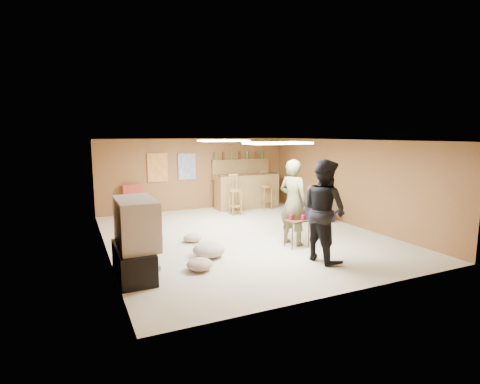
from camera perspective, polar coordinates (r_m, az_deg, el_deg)
name	(u,v)px	position (r m, az deg, el deg)	size (l,w,h in m)	color
ground	(244,236)	(8.75, 0.55, -6.67)	(7.00, 7.00, 0.00)	beige
ceiling	(244,140)	(8.43, 0.57, 7.89)	(6.00, 7.00, 0.02)	silver
wall_back	(196,174)	(11.76, -6.72, 2.73)	(6.00, 0.02, 2.20)	brown
wall_front	(347,221)	(5.61, 15.99, -4.28)	(6.00, 0.02, 2.20)	brown
wall_left	(105,198)	(7.75, -19.95, -0.90)	(0.02, 7.00, 2.20)	brown
wall_right	(348,182)	(10.16, 16.07, 1.48)	(0.02, 7.00, 2.20)	brown
tv_stand	(133,262)	(6.53, -15.93, -10.16)	(0.55, 1.30, 0.50)	black
dvd_box	(147,265)	(6.60, -13.97, -10.81)	(0.35, 0.50, 0.08)	#B2B2B7
tv_body	(136,223)	(6.37, -15.55, -4.56)	(0.60, 1.10, 0.80)	#B2B2B7
tv_screen	(155,221)	(6.42, -12.81, -4.34)	(0.02, 0.95, 0.65)	navy
bar_counter	(247,191)	(11.87, 1.05, 0.17)	(2.00, 0.60, 1.10)	olive
bar_lip	(250,174)	(11.58, 1.60, 2.69)	(2.10, 0.12, 0.05)	#3A2312
bar_shelf	(241,160)	(12.18, 0.15, 4.89)	(2.00, 0.18, 0.05)	olive
bar_backing	(241,169)	(12.22, 0.11, 3.49)	(2.00, 0.14, 0.60)	olive
poster_left	(158,168)	(11.39, -12.44, 3.65)	(0.60, 0.03, 0.85)	#BF3F26
poster_right	(187,167)	(11.61, -8.09, 3.86)	(0.55, 0.03, 0.80)	#334C99
folding_chair_stack	(132,200)	(11.20, -16.12, -1.22)	(0.50, 0.14, 0.90)	#AD2C20
ceiling_panel_front	(278,143)	(7.10, 5.77, 7.43)	(1.20, 0.60, 0.04)	white
ceiling_panel_back	(224,141)	(9.53, -2.53, 7.81)	(1.20, 0.60, 0.04)	white
person_olive	(293,202)	(7.98, 8.12, -1.56)	(0.66, 0.44, 1.82)	brown
person_black	(324,210)	(7.06, 12.67, -2.76)	(0.92, 0.72, 1.89)	black
sofa	(314,208)	(10.90, 11.17, -2.47)	(1.59, 0.62, 0.47)	black
tray_table	(297,233)	(7.93, 8.61, -6.25)	(0.45, 0.36, 0.58)	#3A2312
cup_red_near	(291,217)	(7.80, 7.74, -3.86)	(0.08, 0.08, 0.11)	#AE0B2C
cup_red_far	(303,217)	(7.84, 9.55, -3.85)	(0.08, 0.08, 0.11)	#AE0B2C
cup_blue	(300,216)	(7.99, 9.20, -3.62)	(0.08, 0.08, 0.10)	navy
bar_stool_left	(235,192)	(10.86, -0.71, -0.06)	(0.42, 0.42, 1.32)	olive
bar_stool_right	(266,192)	(11.75, 3.99, -0.01)	(0.34, 0.34, 1.07)	olive
cushion_near_tv	(209,250)	(7.29, -4.78, -8.76)	(0.62, 0.62, 0.28)	tan
cushion_mid	(192,238)	(8.32, -7.28, -6.92)	(0.40, 0.40, 0.18)	tan
cushion_far	(200,264)	(6.64, -6.17, -10.90)	(0.46, 0.46, 0.21)	tan
bottle_row	(240,155)	(12.12, -0.07, 5.60)	(1.76, 0.08, 0.26)	#3F7233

